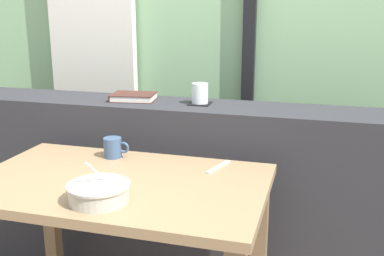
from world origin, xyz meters
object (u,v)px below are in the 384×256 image
Objects in this scene: closed_book at (133,97)px; coaster_square at (200,104)px; breakfast_table at (120,209)px; soup_bowl at (99,192)px; ceramic_mug at (113,148)px; juice_glass at (200,94)px; fork_utensil at (218,167)px.

coaster_square is at bearing -0.54° from closed_book.
closed_book is (-0.34, 0.00, 0.01)m from coaster_square.
breakfast_table is 0.25m from soup_bowl.
closed_book reaches higher than ceramic_mug.
coaster_square is 1.05× the size of juice_glass.
coaster_square reaches higher than ceramic_mug.
juice_glass is 0.84× the size of ceramic_mug.
coaster_square is 0.82m from soup_bowl.
closed_book is at bearing 104.73° from soup_bowl.
ceramic_mug is (-0.46, 0.01, 0.04)m from fork_utensil.
fork_utensil is at bearing 54.35° from soup_bowl.
breakfast_table is at bearing -104.06° from coaster_square.
ceramic_mug is (-0.28, -0.36, -0.13)m from coaster_square.
fork_utensil is at bearing 35.55° from breakfast_table.
coaster_square is (0.15, 0.60, 0.29)m from breakfast_table.
breakfast_table is 0.69m from coaster_square.
fork_utensil is (0.31, 0.43, -0.03)m from soup_bowl.
soup_bowl is at bearing -99.34° from coaster_square.
closed_book is 0.84m from soup_bowl.
closed_book is (-0.19, 0.61, 0.31)m from breakfast_table.
coaster_square is 0.43× the size of closed_book.
juice_glass is 0.83m from soup_bowl.
breakfast_table is 0.71m from juice_glass.
breakfast_table is 6.42× the size of fork_utensil.
coaster_square reaches higher than breakfast_table.
juice_glass reaches higher than coaster_square.
ceramic_mug reaches higher than fork_utensil.
ceramic_mug is at bearing -81.09° from closed_book.
ceramic_mug is at bearing -127.96° from coaster_square.
soup_bowl reaches higher than fork_utensil.
juice_glass is at bearing 0.00° from coaster_square.
coaster_square reaches higher than fork_utensil.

